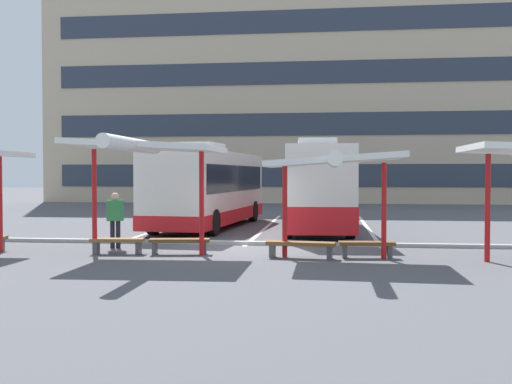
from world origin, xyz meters
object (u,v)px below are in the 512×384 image
(waiting_shelter_1, at_px, (144,148))
(bench_4, at_px, (301,246))
(bench_3, at_px, (180,243))
(waiting_shelter_2, at_px, (334,162))
(bench_2, at_px, (117,242))
(waiting_passenger_0, at_px, (115,216))
(coach_bus_1, at_px, (315,189))
(bench_5, at_px, (367,246))
(coach_bus_0, at_px, (209,188))

(waiting_shelter_1, bearing_deg, bench_4, 0.59)
(waiting_shelter_1, relative_size, bench_4, 2.53)
(bench_3, relative_size, waiting_shelter_2, 0.41)
(waiting_shelter_2, bearing_deg, bench_2, 176.66)
(waiting_passenger_0, bearing_deg, bench_3, -26.17)
(coach_bus_1, xyz_separation_m, bench_2, (-5.49, -8.40, -1.36))
(coach_bus_1, xyz_separation_m, bench_3, (-3.69, -8.27, -1.35))
(bench_2, relative_size, waiting_shelter_2, 0.36)
(waiting_shelter_1, height_order, waiting_shelter_2, waiting_shelter_1)
(bench_5, bearing_deg, coach_bus_1, 100.79)
(waiting_shelter_1, distance_m, bench_5, 6.76)
(bench_3, bearing_deg, bench_2, -175.92)
(bench_3, xyz_separation_m, bench_5, (5.29, -0.10, -0.01))
(coach_bus_1, relative_size, waiting_shelter_1, 2.16)
(waiting_shelter_2, bearing_deg, waiting_shelter_1, 179.11)
(bench_3, distance_m, waiting_passenger_0, 2.68)
(coach_bus_0, height_order, bench_5, coach_bus_0)
(waiting_shelter_1, distance_m, bench_2, 2.85)
(bench_2, bearing_deg, waiting_shelter_2, -3.34)
(coach_bus_1, bearing_deg, coach_bus_0, 175.17)
(coach_bus_0, xyz_separation_m, bench_5, (6.16, -8.76, -1.36))
(bench_4, bearing_deg, waiting_passenger_0, 165.48)
(coach_bus_0, relative_size, coach_bus_1, 0.99)
(waiting_shelter_2, relative_size, bench_4, 2.22)
(waiting_shelter_1, distance_m, bench_4, 5.14)
(bench_2, height_order, waiting_passenger_0, waiting_passenger_0)
(coach_bus_0, bearing_deg, bench_5, -54.89)
(coach_bus_0, height_order, bench_3, coach_bus_0)
(bench_3, bearing_deg, waiting_passenger_0, 153.83)
(bench_2, relative_size, bench_3, 0.89)
(coach_bus_1, bearing_deg, bench_3, -114.08)
(bench_5, bearing_deg, coach_bus_0, 125.11)
(coach_bus_1, bearing_deg, waiting_shelter_1, -117.90)
(bench_2, height_order, bench_4, same)
(bench_3, relative_size, waiting_passenger_0, 1.02)
(coach_bus_1, bearing_deg, bench_2, -123.20)
(waiting_shelter_2, height_order, bench_4, waiting_shelter_2)
(coach_bus_1, height_order, waiting_passenger_0, coach_bus_1)
(bench_3, relative_size, bench_5, 1.13)
(bench_2, distance_m, bench_4, 5.29)
(waiting_shelter_1, xyz_separation_m, waiting_shelter_2, (5.29, -0.08, -0.41))
(bench_2, bearing_deg, waiting_passenger_0, 112.56)
(waiting_shelter_1, bearing_deg, bench_3, 24.36)
(coach_bus_1, xyz_separation_m, bench_4, (-0.20, -8.63, -1.35))
(coach_bus_1, height_order, bench_2, coach_bus_1)
(bench_3, relative_size, bench_4, 0.91)
(bench_4, bearing_deg, coach_bus_1, 88.64)
(waiting_shelter_2, bearing_deg, bench_4, 171.95)
(coach_bus_1, bearing_deg, waiting_shelter_2, -85.46)
(bench_3, distance_m, bench_4, 3.51)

